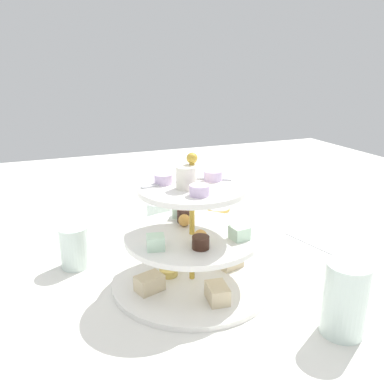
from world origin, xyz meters
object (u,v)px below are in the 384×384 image
Objects in this scene: tiered_serving_stand at (192,246)px; water_glass_mid_back at (75,247)px; teacup_with_saucer at (218,217)px; water_glass_tall_right at (345,299)px; butter_knife_right at (313,244)px; water_glass_short_left at (159,216)px.

tiered_serving_stand is 0.25m from water_glass_mid_back.
water_glass_mid_back is at bearing -36.98° from tiered_serving_stand.
water_glass_mid_back is (0.37, 0.09, 0.02)m from teacup_with_saucer.
butter_knife_right is (-0.16, -0.28, -0.06)m from water_glass_tall_right.
water_glass_short_left reaches higher than teacup_with_saucer.
water_glass_tall_right is 0.47m from teacup_with_saucer.
tiered_serving_stand reaches higher than butter_knife_right.
tiered_serving_stand is at bearing 54.66° from teacup_with_saucer.
water_glass_tall_right is (-0.16, 0.23, -0.02)m from tiered_serving_stand.
water_glass_mid_back is (0.37, -0.38, -0.02)m from water_glass_tall_right.
water_glass_tall_right is 1.33× the size of teacup_with_saucer.
water_glass_mid_back reaches higher than butter_knife_right.
butter_knife_right is at bearing -120.22° from water_glass_tall_right.
water_glass_mid_back is at bearing 13.45° from teacup_with_saucer.
butter_knife_right is (-0.31, 0.23, -0.03)m from water_glass_short_left.
water_glass_mid_back is at bearing 29.94° from water_glass_short_left.
water_glass_tall_right reaches higher than teacup_with_saucer.
water_glass_tall_right is 1.68× the size of water_glass_short_left.
water_glass_tall_right is 0.53m from water_glass_short_left.
tiered_serving_stand is at bearing 86.69° from butter_knife_right.
tiered_serving_stand is 3.50× the size of water_glass_mid_back.
water_glass_tall_right is at bearing 89.33° from teacup_with_saucer.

